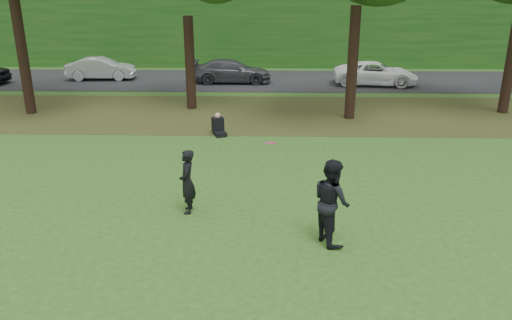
{
  "coord_description": "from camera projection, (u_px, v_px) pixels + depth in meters",
  "views": [
    {
      "loc": [
        0.59,
        -8.51,
        5.44
      ],
      "look_at": [
        0.27,
        3.17,
        1.3
      ],
      "focal_mm": 35.0,
      "sensor_mm": 36.0,
      "label": 1
    }
  ],
  "objects": [
    {
      "name": "street",
      "position": [
        260.0,
        80.0,
        29.63
      ],
      "size": [
        70.0,
        7.0,
        0.02
      ],
      "primitive_type": "cube",
      "color": "black",
      "rests_on": "ground"
    },
    {
      "name": "ground",
      "position": [
        238.0,
        275.0,
        9.85
      ],
      "size": [
        120.0,
        120.0,
        0.0
      ],
      "primitive_type": "plane",
      "color": "#274C17",
      "rests_on": "ground"
    },
    {
      "name": "seated_person",
      "position": [
        218.0,
        126.0,
        18.94
      ],
      "size": [
        0.64,
        0.83,
        0.83
      ],
      "rotation": [
        0.0,
        0.0,
        0.37
      ],
      "color": "black",
      "rests_on": "ground"
    },
    {
      "name": "player_left",
      "position": [
        187.0,
        182.0,
        12.32
      ],
      "size": [
        0.44,
        0.62,
        1.63
      ],
      "primitive_type": "imported",
      "rotation": [
        0.0,
        0.0,
        -1.49
      ],
      "color": "black",
      "rests_on": "ground"
    },
    {
      "name": "far_hedge",
      "position": [
        262.0,
        28.0,
        34.45
      ],
      "size": [
        70.0,
        3.0,
        5.0
      ],
      "primitive_type": "cube",
      "color": "#154B15",
      "rests_on": "ground"
    },
    {
      "name": "parked_cars",
      "position": [
        228.0,
        71.0,
        28.49
      ],
      "size": [
        37.93,
        3.39,
        1.54
      ],
      "color": "black",
      "rests_on": "street"
    },
    {
      "name": "player_right",
      "position": [
        332.0,
        201.0,
        10.85
      ],
      "size": [
        1.03,
        1.14,
        1.93
      ],
      "primitive_type": "imported",
      "rotation": [
        0.0,
        0.0,
        1.96
      ],
      "color": "black",
      "rests_on": "ground"
    },
    {
      "name": "leaf_litter",
      "position": [
        256.0,
        113.0,
        22.09
      ],
      "size": [
        60.0,
        7.0,
        0.01
      ],
      "primitive_type": "cube",
      "color": "#402F16",
      "rests_on": "ground"
    },
    {
      "name": "frisbee",
      "position": [
        270.0,
        143.0,
        11.3
      ],
      "size": [
        0.38,
        0.37,
        0.13
      ],
      "color": "#F01474",
      "rests_on": "ground"
    }
  ]
}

